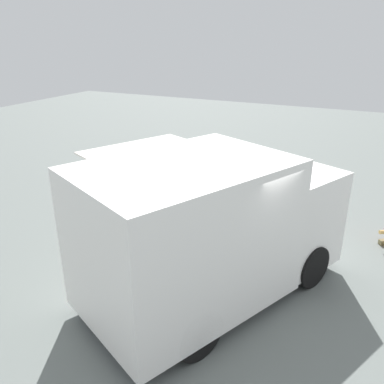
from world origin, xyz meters
name	(u,v)px	position (x,y,z in m)	size (l,w,h in m)	color
ground_plane	(231,275)	(0.00, 0.00, 0.00)	(40.00, 40.00, 0.00)	slate
food_truck	(212,232)	(-0.68, 0.14, 1.25)	(5.27, 4.28, 2.62)	white
planter_flowering_far	(196,174)	(4.25, 2.74, 0.36)	(0.45, 0.45, 0.68)	#959A92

